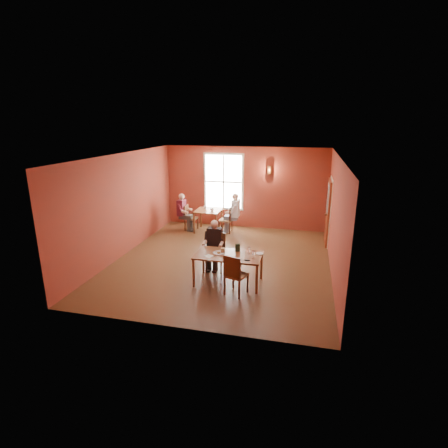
% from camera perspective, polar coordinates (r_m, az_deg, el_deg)
% --- Properties ---
extents(ground, '(6.00, 7.00, 0.01)m').
position_cam_1_polar(ground, '(10.14, -0.27, -6.01)').
color(ground, brown).
rests_on(ground, ground).
extents(wall_back, '(6.00, 0.04, 3.00)m').
position_cam_1_polar(wall_back, '(13.01, 3.42, 5.92)').
color(wall_back, brown).
rests_on(wall_back, ground).
extents(wall_front, '(6.00, 0.04, 3.00)m').
position_cam_1_polar(wall_front, '(6.48, -7.71, -5.23)').
color(wall_front, brown).
rests_on(wall_front, ground).
extents(wall_left, '(0.04, 7.00, 3.00)m').
position_cam_1_polar(wall_left, '(10.76, -16.01, 3.07)').
color(wall_left, brown).
rests_on(wall_left, ground).
extents(wall_right, '(0.04, 7.00, 3.00)m').
position_cam_1_polar(wall_right, '(9.43, 17.72, 1.08)').
color(wall_right, brown).
rests_on(wall_right, ground).
extents(ceiling, '(6.00, 7.00, 0.04)m').
position_cam_1_polar(ceiling, '(9.40, -0.29, 11.12)').
color(ceiling, white).
rests_on(ceiling, wall_back).
extents(window, '(1.36, 0.10, 1.96)m').
position_cam_1_polar(window, '(13.09, -0.08, 6.91)').
color(window, white).
rests_on(window, wall_back).
extents(door, '(0.12, 1.04, 2.10)m').
position_cam_1_polar(door, '(11.76, 16.56, 1.87)').
color(door, maroon).
rests_on(door, ground).
extents(wall_sconce, '(0.16, 0.16, 0.28)m').
position_cam_1_polar(wall_sconce, '(12.68, 7.44, 8.74)').
color(wall_sconce, brown).
rests_on(wall_sconce, wall_back).
extents(main_table, '(1.61, 0.91, 0.76)m').
position_cam_1_polar(main_table, '(8.68, 0.72, -7.31)').
color(main_table, brown).
rests_on(main_table, ground).
extents(chair_diner_main, '(0.45, 0.45, 1.01)m').
position_cam_1_polar(chair_diner_main, '(9.32, -1.40, -4.72)').
color(chair_diner_main, '#4D2D13').
rests_on(chair_diner_main, ground).
extents(diner_main, '(0.52, 0.52, 1.29)m').
position_cam_1_polar(diner_main, '(9.25, -1.45, -3.99)').
color(diner_main, black).
rests_on(diner_main, ground).
extents(chair_empty, '(0.55, 0.55, 0.98)m').
position_cam_1_polar(chair_empty, '(8.12, 2.02, -8.18)').
color(chair_empty, '#572812').
rests_on(chair_empty, ground).
extents(plate_food, '(0.33, 0.33, 0.04)m').
position_cam_1_polar(plate_food, '(8.59, -0.84, -4.69)').
color(plate_food, white).
rests_on(plate_food, main_table).
extents(sandwich, '(0.11, 0.11, 0.11)m').
position_cam_1_polar(sandwich, '(8.61, -0.21, -4.41)').
color(sandwich, tan).
rests_on(sandwich, main_table).
extents(goblet_a, '(0.10, 0.10, 0.19)m').
position_cam_1_polar(goblet_a, '(8.54, 4.11, -4.33)').
color(goblet_a, white).
rests_on(goblet_a, main_table).
extents(goblet_b, '(0.09, 0.09, 0.20)m').
position_cam_1_polar(goblet_b, '(8.28, 4.87, -4.98)').
color(goblet_b, white).
rests_on(goblet_b, main_table).
extents(menu_stand, '(0.13, 0.10, 0.20)m').
position_cam_1_polar(menu_stand, '(8.69, 2.25, -3.90)').
color(menu_stand, '#213A25').
rests_on(menu_stand, main_table).
extents(knife, '(0.20, 0.04, 0.00)m').
position_cam_1_polar(knife, '(8.30, 0.08, -5.59)').
color(knife, silver).
rests_on(knife, main_table).
extents(napkin, '(0.23, 0.23, 0.01)m').
position_cam_1_polar(napkin, '(8.43, -2.50, -5.25)').
color(napkin, white).
rests_on(napkin, main_table).
extents(side_plate, '(0.22, 0.22, 0.01)m').
position_cam_1_polar(side_plate, '(8.61, 5.80, -4.83)').
color(side_plate, white).
rests_on(side_plate, main_table).
extents(sunglasses, '(0.13, 0.05, 0.02)m').
position_cam_1_polar(sunglasses, '(8.19, 3.82, -5.90)').
color(sunglasses, black).
rests_on(sunglasses, main_table).
extents(second_table, '(0.89, 0.89, 0.79)m').
position_cam_1_polar(second_table, '(12.70, -2.58, 0.55)').
color(second_table, '#5D3613').
rests_on(second_table, ground).
extents(chair_diner_white, '(0.43, 0.43, 0.97)m').
position_cam_1_polar(chair_diner_white, '(12.52, 0.27, 0.75)').
color(chair_diner_white, '#573211').
rests_on(chair_diner_white, ground).
extents(diner_white, '(0.55, 0.55, 1.38)m').
position_cam_1_polar(diner_white, '(12.46, 0.41, 1.66)').
color(diner_white, white).
rests_on(diner_white, ground).
extents(chair_diner_maroon, '(0.41, 0.41, 0.93)m').
position_cam_1_polar(chair_diner_maroon, '(12.87, -5.37, 1.03)').
color(chair_diner_maroon, '#522E17').
rests_on(chair_diner_maroon, ground).
extents(diner_maroon, '(0.53, 0.53, 1.32)m').
position_cam_1_polar(diner_maroon, '(12.83, -5.52, 1.89)').
color(diner_maroon, maroon).
rests_on(diner_maroon, ground).
extents(cup_a, '(0.14, 0.14, 0.10)m').
position_cam_1_polar(cup_a, '(12.44, -1.96, 2.34)').
color(cup_a, beige).
rests_on(cup_a, second_table).
extents(cup_b, '(0.14, 0.14, 0.10)m').
position_cam_1_polar(cup_b, '(12.74, -3.09, 2.66)').
color(cup_b, white).
rests_on(cup_b, second_table).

